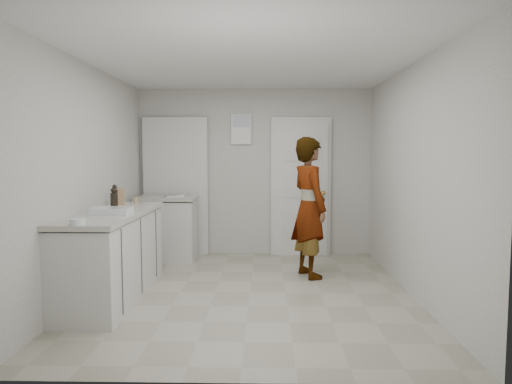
{
  "coord_description": "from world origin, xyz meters",
  "views": [
    {
      "loc": [
        0.17,
        -4.93,
        1.53
      ],
      "look_at": [
        0.06,
        0.4,
        1.08
      ],
      "focal_mm": 32.0,
      "sensor_mm": 36.0,
      "label": 1
    }
  ],
  "objects_px": {
    "person": "(309,207)",
    "egg_bowl": "(77,222)",
    "baking_dish": "(112,211)",
    "oil_cruet_a": "(113,200)",
    "oil_cruet_b": "(115,198)",
    "spice_jar": "(135,200)",
    "cake_mix_box": "(119,197)"
  },
  "relations": [
    {
      "from": "spice_jar",
      "to": "egg_bowl",
      "type": "relative_size",
      "value": 0.56
    },
    {
      "from": "cake_mix_box",
      "to": "oil_cruet_b",
      "type": "bearing_deg",
      "value": -83.44
    },
    {
      "from": "oil_cruet_a",
      "to": "egg_bowl",
      "type": "relative_size",
      "value": 1.79
    },
    {
      "from": "person",
      "to": "egg_bowl",
      "type": "relative_size",
      "value": 12.93
    },
    {
      "from": "oil_cruet_b",
      "to": "egg_bowl",
      "type": "xyz_separation_m",
      "value": [
        0.02,
        -1.05,
        -0.11
      ]
    },
    {
      "from": "spice_jar",
      "to": "oil_cruet_b",
      "type": "relative_size",
      "value": 0.27
    },
    {
      "from": "baking_dish",
      "to": "egg_bowl",
      "type": "bearing_deg",
      "value": -94.39
    },
    {
      "from": "baking_dish",
      "to": "egg_bowl",
      "type": "xyz_separation_m",
      "value": [
        -0.05,
        -0.71,
        -0.0
      ]
    },
    {
      "from": "oil_cruet_b",
      "to": "oil_cruet_a",
      "type": "bearing_deg",
      "value": -103.35
    },
    {
      "from": "oil_cruet_b",
      "to": "egg_bowl",
      "type": "distance_m",
      "value": 1.06
    },
    {
      "from": "baking_dish",
      "to": "egg_bowl",
      "type": "height_order",
      "value": "baking_dish"
    },
    {
      "from": "baking_dish",
      "to": "cake_mix_box",
      "type": "bearing_deg",
      "value": 102.88
    },
    {
      "from": "spice_jar",
      "to": "oil_cruet_a",
      "type": "height_order",
      "value": "oil_cruet_a"
    },
    {
      "from": "person",
      "to": "spice_jar",
      "type": "height_order",
      "value": "person"
    },
    {
      "from": "person",
      "to": "oil_cruet_b",
      "type": "bearing_deg",
      "value": 87.77
    },
    {
      "from": "spice_jar",
      "to": "person",
      "type": "bearing_deg",
      "value": 2.97
    },
    {
      "from": "cake_mix_box",
      "to": "oil_cruet_a",
      "type": "bearing_deg",
      "value": -85.01
    },
    {
      "from": "oil_cruet_a",
      "to": "egg_bowl",
      "type": "distance_m",
      "value": 1.03
    },
    {
      "from": "cake_mix_box",
      "to": "oil_cruet_b",
      "type": "height_order",
      "value": "oil_cruet_b"
    },
    {
      "from": "cake_mix_box",
      "to": "baking_dish",
      "type": "relative_size",
      "value": 0.53
    },
    {
      "from": "oil_cruet_b",
      "to": "spice_jar",
      "type": "bearing_deg",
      "value": 86.75
    },
    {
      "from": "person",
      "to": "egg_bowl",
      "type": "bearing_deg",
      "value": 108.65
    },
    {
      "from": "oil_cruet_b",
      "to": "egg_bowl",
      "type": "height_order",
      "value": "oil_cruet_b"
    },
    {
      "from": "oil_cruet_b",
      "to": "baking_dish",
      "type": "height_order",
      "value": "oil_cruet_b"
    },
    {
      "from": "oil_cruet_a",
      "to": "egg_bowl",
      "type": "bearing_deg",
      "value": -88.32
    },
    {
      "from": "spice_jar",
      "to": "egg_bowl",
      "type": "height_order",
      "value": "spice_jar"
    },
    {
      "from": "oil_cruet_a",
      "to": "baking_dish",
      "type": "distance_m",
      "value": 0.33
    },
    {
      "from": "egg_bowl",
      "to": "baking_dish",
      "type": "bearing_deg",
      "value": 85.61
    },
    {
      "from": "egg_bowl",
      "to": "oil_cruet_a",
      "type": "bearing_deg",
      "value": 91.68
    },
    {
      "from": "spice_jar",
      "to": "baking_dish",
      "type": "height_order",
      "value": "spice_jar"
    },
    {
      "from": "person",
      "to": "egg_bowl",
      "type": "xyz_separation_m",
      "value": [
        -2.15,
        -1.81,
        0.08
      ]
    },
    {
      "from": "person",
      "to": "oil_cruet_b",
      "type": "relative_size",
      "value": 6.3
    }
  ]
}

